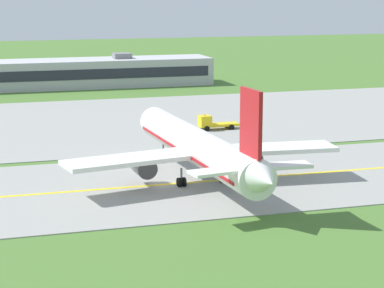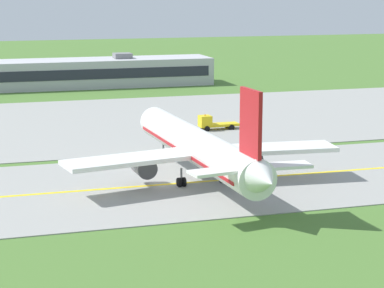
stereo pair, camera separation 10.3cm
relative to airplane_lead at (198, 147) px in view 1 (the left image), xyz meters
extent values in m
plane|color=#47702D|center=(-3.88, -0.40, -4.13)|extent=(500.00, 500.00, 0.00)
cube|color=gray|center=(-3.88, -0.40, -4.08)|extent=(240.00, 28.00, 0.10)
cube|color=gray|center=(6.12, 41.60, -4.08)|extent=(140.00, 52.00, 0.10)
cube|color=yellow|center=(-3.88, -0.40, -4.03)|extent=(220.00, 0.60, 0.01)
cylinder|color=white|center=(-0.03, 0.49, 0.07)|extent=(5.86, 34.17, 4.00)
cone|color=white|center=(-1.02, 18.66, 0.07)|extent=(3.94, 2.80, 3.80)
cone|color=white|center=(0.98, -17.88, 0.47)|extent=(3.57, 3.38, 3.40)
cube|color=red|center=(-0.03, 0.49, -0.43)|extent=(5.79, 31.46, 0.36)
cube|color=#1E232D|center=(-0.90, 16.46, 0.77)|extent=(3.49, 1.98, 0.70)
cube|color=white|center=(-8.39, -2.17, -0.43)|extent=(15.64, 7.61, 0.50)
cylinder|color=#47474C|center=(-6.51, -0.07, -1.83)|extent=(2.48, 3.52, 2.30)
cylinder|color=black|center=(-6.59, 1.53, -1.83)|extent=(2.11, 0.36, 2.10)
cube|color=white|center=(8.58, -1.24, -0.43)|extent=(15.35, 6.05, 0.50)
cylinder|color=#47474C|center=(6.47, 0.64, -1.83)|extent=(2.48, 3.52, 2.30)
cylinder|color=black|center=(6.39, 2.24, -1.83)|extent=(2.11, 0.36, 2.10)
cube|color=red|center=(0.79, -14.49, 5.32)|extent=(0.64, 4.42, 6.50)
cube|color=white|center=(-2.39, -14.86, 0.87)|extent=(6.31, 3.32, 0.30)
cube|color=white|center=(4.00, -14.51, 0.87)|extent=(6.11, 2.70, 0.30)
cylinder|color=slate|center=(-0.74, 13.47, -2.76)|extent=(0.24, 0.24, 1.65)
cylinder|color=black|center=(-0.74, 13.47, -3.58)|extent=(0.41, 1.12, 1.10)
cylinder|color=slate|center=(-2.51, -1.65, -2.76)|extent=(0.24, 0.24, 1.65)
cylinder|color=black|center=(-2.79, -1.67, -3.58)|extent=(0.41, 1.12, 1.10)
cylinder|color=black|center=(-2.24, -1.64, -3.58)|extent=(0.41, 1.12, 1.10)
cylinder|color=slate|center=(2.68, -1.37, -2.76)|extent=(0.24, 0.24, 1.65)
cylinder|color=black|center=(2.40, -1.38, -3.58)|extent=(0.41, 1.12, 1.10)
cylinder|color=black|center=(2.95, -1.35, -3.58)|extent=(0.41, 1.12, 1.10)
cube|color=yellow|center=(10.32, 30.06, -2.63)|extent=(1.86, 2.05, 1.80)
cube|color=#1E232D|center=(9.56, 30.04, -2.32)|extent=(0.18, 1.84, 0.81)
cube|color=yellow|center=(13.52, 30.16, -3.33)|extent=(4.66, 2.24, 0.40)
cylinder|color=orange|center=(10.32, 30.06, -1.63)|extent=(0.20, 0.20, 0.18)
cylinder|color=black|center=(10.35, 29.06, -3.68)|extent=(0.91, 0.33, 0.90)
cylinder|color=black|center=(10.29, 31.06, -3.68)|extent=(0.91, 0.33, 0.90)
cylinder|color=black|center=(14.47, 29.14, -3.68)|extent=(0.91, 0.33, 0.90)
cylinder|color=black|center=(14.41, 31.24, -3.68)|extent=(0.91, 0.33, 0.90)
cube|color=#B2B2B7|center=(-4.61, 89.16, -1.00)|extent=(67.82, 11.84, 6.25)
cube|color=#1E232D|center=(-4.61, 83.19, -0.69)|extent=(65.11, 0.10, 2.25)
cube|color=slate|center=(8.96, 89.16, 2.72)|extent=(4.00, 4.00, 1.20)
camera|label=1|loc=(-24.58, -79.80, 17.92)|focal=69.34mm
camera|label=2|loc=(-24.48, -79.83, 17.92)|focal=69.34mm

